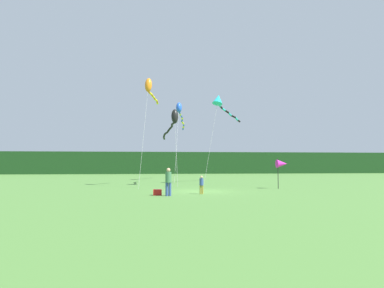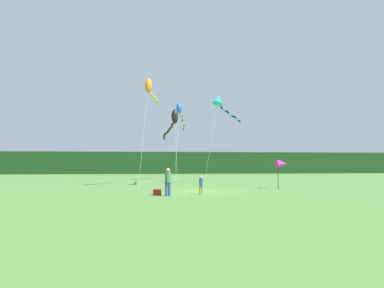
{
  "view_description": "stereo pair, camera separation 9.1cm",
  "coord_description": "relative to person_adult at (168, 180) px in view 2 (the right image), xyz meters",
  "views": [
    {
      "loc": [
        -3.54,
        -25.39,
        2.11
      ],
      "look_at": [
        0.0,
        6.0,
        3.93
      ],
      "focal_mm": 31.65,
      "sensor_mm": 36.0,
      "label": 1
    },
    {
      "loc": [
        -3.45,
        -25.4,
        2.11
      ],
      "look_at": [
        0.0,
        6.0,
        3.93
      ],
      "focal_mm": 31.65,
      "sensor_mm": 36.0,
      "label": 2
    }
  ],
  "objects": [
    {
      "name": "person_child",
      "position": [
        2.33,
        1.07,
        -0.31
      ],
      "size": [
        0.28,
        0.28,
        1.26
      ],
      "color": "olive",
      "rests_on": "ground"
    },
    {
      "name": "kite_blue",
      "position": [
        2.25,
        20.12,
        7.75
      ],
      "size": [
        1.96,
        10.7,
        9.82
      ],
      "color": "#B2B2B2",
      "rests_on": "ground"
    },
    {
      "name": "banner_flag_pole",
      "position": [
        9.76,
        5.35,
        1.05
      ],
      "size": [
        0.9,
        0.7,
        2.53
      ],
      "color": "black",
      "rests_on": "ground"
    },
    {
      "name": "person_adult",
      "position": [
        0.0,
        0.0,
        0.0
      ],
      "size": [
        0.4,
        0.4,
        1.81
      ],
      "color": "#334C8C",
      "rests_on": "ground"
    },
    {
      "name": "kite_cyan",
      "position": [
        5.97,
        12.78,
        7.59
      ],
      "size": [
        5.48,
        7.07,
        9.44
      ],
      "color": "#B2B2B2",
      "rests_on": "ground"
    },
    {
      "name": "kite_black",
      "position": [
        0.86,
        10.57,
        5.24
      ],
      "size": [
        1.38,
        7.12,
        7.34
      ],
      "color": "#B2B2B2",
      "rests_on": "ground"
    },
    {
      "name": "kite_orange",
      "position": [
        -1.41,
        9.52,
        8.21
      ],
      "size": [
        1.7,
        5.56,
        10.13
      ],
      "color": "#B2B2B2",
      "rests_on": "ground"
    },
    {
      "name": "distant_treeline",
      "position": [
        2.59,
        48.28,
        1.22
      ],
      "size": [
        108.0,
        3.8,
        4.46
      ],
      "primitive_type": "cube",
      "color": "#193D19",
      "rests_on": "ground"
    },
    {
      "name": "cooler_box",
      "position": [
        -0.7,
        0.58,
        -0.82
      ],
      "size": [
        0.56,
        0.43,
        0.39
      ],
      "primitive_type": "cube",
      "color": "red",
      "rests_on": "ground"
    },
    {
      "name": "ground_plane",
      "position": [
        2.59,
        3.28,
        -1.01
      ],
      "size": [
        120.0,
        120.0,
        0.0
      ],
      "primitive_type": "plane",
      "color": "#477533"
    }
  ]
}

